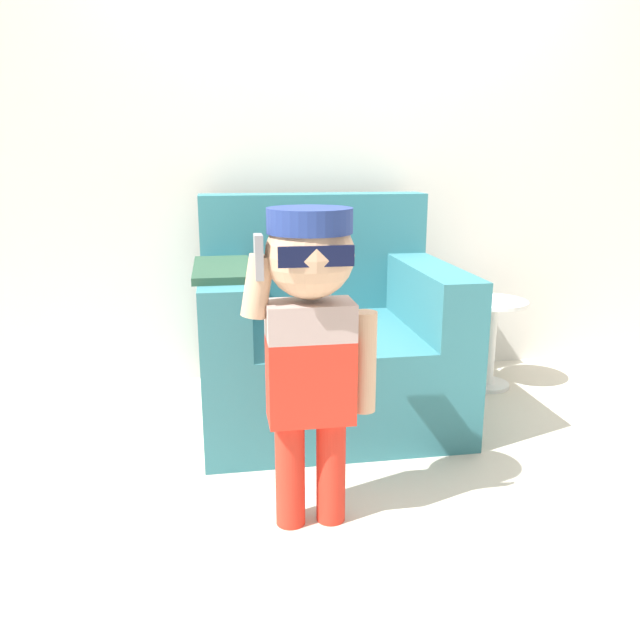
# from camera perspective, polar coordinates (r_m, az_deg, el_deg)

# --- Properties ---
(ground_plane) EXTENTS (10.00, 10.00, 0.00)m
(ground_plane) POSITION_cam_1_polar(r_m,az_deg,el_deg) (2.94, 4.93, -8.76)
(ground_plane) COLOR beige
(wall_back) EXTENTS (10.00, 0.05, 2.60)m
(wall_back) POSITION_cam_1_polar(r_m,az_deg,el_deg) (3.38, 2.42, 16.90)
(wall_back) COLOR silver
(wall_back) RESTS_ON ground_plane
(armchair) EXTENTS (1.13, 0.98, 1.00)m
(armchair) POSITION_cam_1_polar(r_m,az_deg,el_deg) (2.88, 0.37, -1.77)
(armchair) COLOR teal
(armchair) RESTS_ON ground_plane
(person_child) EXTENTS (0.42, 0.31, 1.03)m
(person_child) POSITION_cam_1_polar(r_m,az_deg,el_deg) (1.90, -0.85, -0.12)
(person_child) COLOR red
(person_child) RESTS_ON ground_plane
(side_table) EXTENTS (0.35, 0.35, 0.46)m
(side_table) POSITION_cam_1_polar(r_m,az_deg,el_deg) (3.33, 15.28, -1.32)
(side_table) COLOR white
(side_table) RESTS_ON ground_plane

